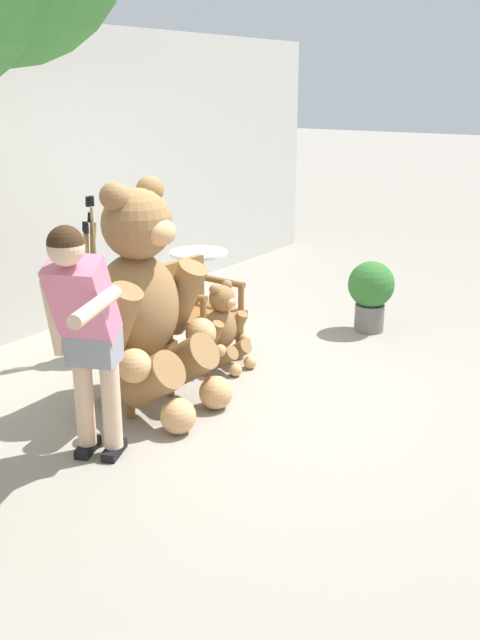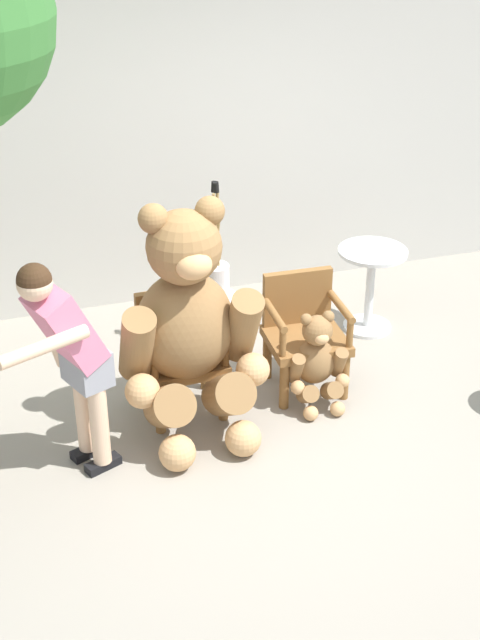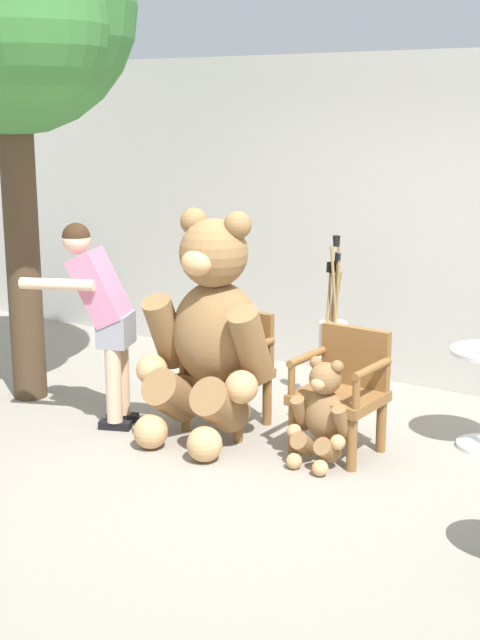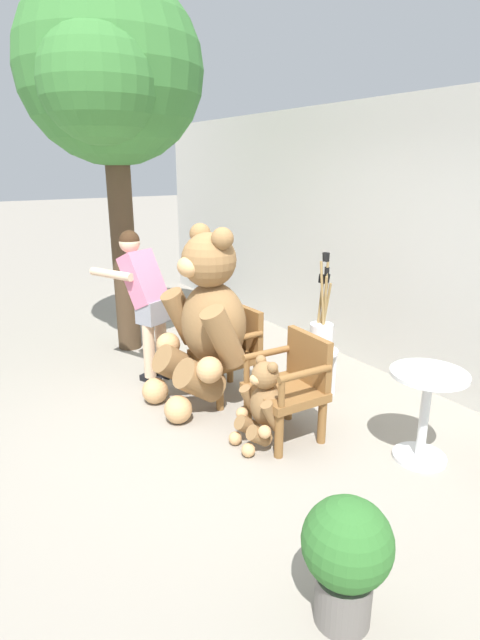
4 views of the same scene
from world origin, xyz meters
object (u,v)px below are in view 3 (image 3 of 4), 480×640
object	(u,v)px
wooden_chair_left	(231,366)
brush_bucket	(333,329)
patio_tree	(11,13)
wooden_chair_right	(343,388)
person_visitor	(101,307)
teddy_bear_small	(323,413)
white_stool	(332,367)
teddy_bear_large	(210,329)

from	to	relation	value
wooden_chair_left	brush_bucket	size ratio (longest dim) A/B	0.91
wooden_chair_left	patio_tree	bearing A→B (deg)	-166.25
wooden_chair_right	person_visitor	world-z (taller)	person_visitor
wooden_chair_right	brush_bucket	xyz separation A→B (m)	(-0.46, 0.73, 0.21)
wooden_chair_right	person_visitor	bearing A→B (deg)	-163.47
wooden_chair_left	person_visitor	world-z (taller)	person_visitor
wooden_chair_left	person_visitor	distance (m)	1.06
teddy_bear_small	brush_bucket	size ratio (longest dim) A/B	0.78
brush_bucket	teddy_bear_small	bearing A→B (deg)	-65.51
wooden_chair_right	teddy_bear_small	size ratio (longest dim) A/B	1.17
person_visitor	white_stool	bearing A→B (deg)	44.02
wooden_chair_right	person_visitor	distance (m)	1.87
wooden_chair_left	wooden_chair_right	xyz separation A→B (m)	(0.94, -0.00, 0.00)
person_visitor	wooden_chair_left	bearing A→B (deg)	32.72
person_visitor	teddy_bear_small	bearing A→B (deg)	7.74
white_stool	patio_tree	bearing A→B (deg)	-152.35
wooden_chair_right	patio_tree	bearing A→B (deg)	-171.06
teddy_bear_small	teddy_bear_large	bearing A→B (deg)	179.35
wooden_chair_right	teddy_bear_large	size ratio (longest dim) A/B	0.52
wooden_chair_left	patio_tree	world-z (taller)	patio_tree
person_visitor	patio_tree	bearing A→B (deg)	173.30
brush_bucket	person_visitor	bearing A→B (deg)	-135.86
teddy_bear_small	wooden_chair_right	bearing A→B (deg)	89.13
brush_bucket	wooden_chair_left	bearing A→B (deg)	-123.25
person_visitor	patio_tree	world-z (taller)	patio_tree
wooden_chair_right	white_stool	size ratio (longest dim) A/B	1.87
person_visitor	brush_bucket	world-z (taller)	person_visitor
teddy_bear_large	person_visitor	xyz separation A→B (m)	(-0.81, -0.25, 0.10)
teddy_bear_small	person_visitor	size ratio (longest dim) A/B	0.48
white_stool	patio_tree	xyz separation A→B (m)	(-2.17, -1.14, 2.68)
patio_tree	person_visitor	bearing A→B (deg)	-6.70
wooden_chair_left	brush_bucket	world-z (taller)	brush_bucket
person_visitor	brush_bucket	size ratio (longest dim) A/B	1.62
teddy_bear_small	white_stool	size ratio (longest dim) A/B	1.60
person_visitor	brush_bucket	distance (m)	1.80
teddy_bear_small	brush_bucket	distance (m)	1.15
wooden_chair_left	white_stool	xyz separation A→B (m)	(0.48, 0.72, -0.11)
teddy_bear_large	wooden_chair_left	bearing A→B (deg)	91.20
wooden_chair_left	teddy_bear_large	xyz separation A→B (m)	(0.01, -0.27, 0.35)
person_visitor	wooden_chair_right	bearing A→B (deg)	16.53
teddy_bear_small	brush_bucket	xyz separation A→B (m)	(-0.46, 1.01, 0.31)
wooden_chair_left	patio_tree	distance (m)	3.11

